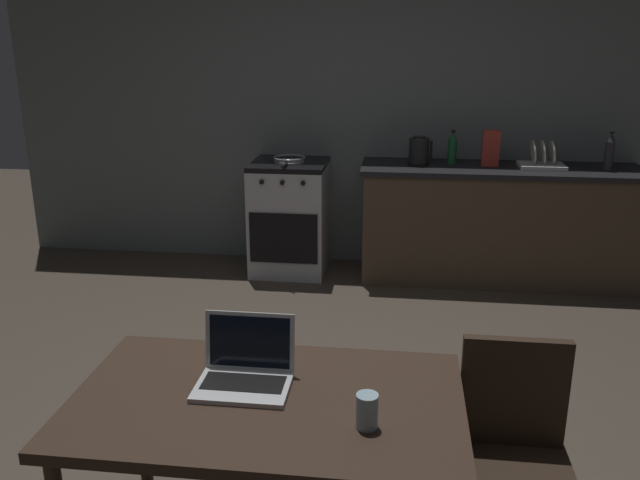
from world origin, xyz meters
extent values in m
plane|color=#473D33|center=(0.00, 0.00, 0.00)|extent=(12.00, 12.00, 0.00)
cube|color=slate|center=(0.30, 2.66, 1.36)|extent=(6.40, 0.10, 2.71)
cube|color=#4C3D2D|center=(1.19, 2.31, 0.44)|extent=(2.10, 0.60, 0.88)
cube|color=black|center=(1.19, 2.31, 0.90)|extent=(2.16, 0.64, 0.04)
cube|color=#B7BABF|center=(-0.48, 2.31, 0.44)|extent=(0.60, 0.60, 0.88)
cube|color=black|center=(-0.48, 2.31, 0.90)|extent=(0.60, 0.60, 0.04)
cube|color=black|center=(-0.48, 2.01, 0.37)|extent=(0.54, 0.01, 0.40)
cylinder|color=black|center=(-0.64, 2.00, 0.82)|extent=(0.04, 0.02, 0.04)
cylinder|color=black|center=(-0.48, 2.00, 0.82)|extent=(0.04, 0.02, 0.04)
cylinder|color=black|center=(-0.32, 2.00, 0.82)|extent=(0.04, 0.02, 0.04)
cube|color=#332319|center=(0.00, -0.95, 0.73)|extent=(1.31, 0.78, 0.04)
cylinder|color=#332319|center=(-0.59, -0.62, 0.36)|extent=(0.05, 0.05, 0.71)
cylinder|color=#332319|center=(0.59, -0.62, 0.36)|extent=(0.05, 0.05, 0.71)
cube|color=#2D2116|center=(0.85, -0.86, 0.45)|extent=(0.40, 0.40, 0.04)
cube|color=#2D2116|center=(0.85, -0.68, 0.68)|extent=(0.38, 0.04, 0.42)
cube|color=silver|center=(-0.09, -0.91, 0.76)|extent=(0.32, 0.22, 0.02)
cube|color=black|center=(-0.09, -0.90, 0.77)|extent=(0.28, 0.12, 0.00)
cube|color=silver|center=(-0.09, -0.79, 0.87)|extent=(0.32, 0.04, 0.21)
cube|color=black|center=(-0.09, -0.79, 0.87)|extent=(0.29, 0.03, 0.18)
cylinder|color=black|center=(0.55, 2.31, 0.93)|extent=(0.16, 0.16, 0.02)
cylinder|color=black|center=(0.55, 2.31, 1.03)|extent=(0.16, 0.16, 0.19)
cylinder|color=black|center=(0.55, 2.31, 1.13)|extent=(0.09, 0.09, 0.02)
cube|color=black|center=(0.64, 2.31, 1.04)|extent=(0.02, 0.02, 0.13)
cylinder|color=#2D2D33|center=(1.96, 2.26, 1.03)|extent=(0.07, 0.07, 0.22)
cone|color=#2D2D33|center=(1.96, 2.26, 1.17)|extent=(0.07, 0.07, 0.06)
cylinder|color=black|center=(1.96, 2.26, 1.21)|extent=(0.03, 0.03, 0.02)
cylinder|color=gray|center=(-0.47, 2.29, 0.92)|extent=(0.24, 0.24, 0.01)
torus|color=gray|center=(-0.47, 2.29, 0.96)|extent=(0.26, 0.26, 0.02)
cylinder|color=black|center=(-0.47, 2.08, 0.94)|extent=(0.02, 0.18, 0.02)
cylinder|color=#99B7C6|center=(0.34, -1.08, 0.81)|extent=(0.07, 0.07, 0.11)
cube|color=#B2382D|center=(1.10, 2.33, 1.06)|extent=(0.13, 0.05, 0.28)
cube|color=silver|center=(1.48, 2.31, 0.93)|extent=(0.34, 0.26, 0.03)
cylinder|color=beige|center=(1.41, 2.31, 1.04)|extent=(0.04, 0.18, 0.18)
cylinder|color=beige|center=(1.48, 2.31, 1.04)|extent=(0.04, 0.18, 0.18)
cylinder|color=beige|center=(1.55, 2.31, 1.04)|extent=(0.04, 0.18, 0.18)
cylinder|color=#19592D|center=(0.81, 2.39, 1.01)|extent=(0.07, 0.07, 0.18)
cone|color=#19592D|center=(0.81, 2.39, 1.13)|extent=(0.07, 0.07, 0.06)
cylinder|color=black|center=(0.81, 2.39, 1.17)|extent=(0.03, 0.03, 0.02)
camera|label=1|loc=(0.42, -2.86, 1.92)|focal=37.09mm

